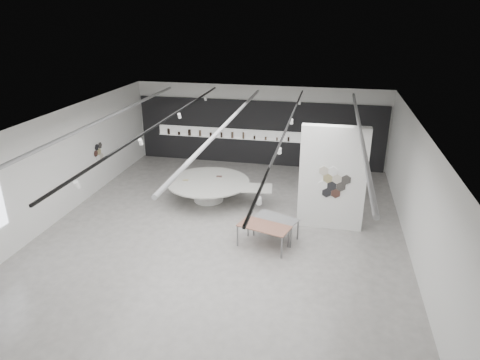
% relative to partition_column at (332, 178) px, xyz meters
% --- Properties ---
extents(room, '(12.02, 14.02, 3.82)m').
position_rel_partition_column_xyz_m(room, '(-3.59, -1.00, 0.27)').
color(room, '#9F9B96').
rests_on(room, ground).
extents(back_wall_display, '(11.80, 0.27, 3.10)m').
position_rel_partition_column_xyz_m(back_wall_display, '(-3.59, 5.94, -0.26)').
color(back_wall_display, black).
rests_on(back_wall_display, ground).
extents(partition_column, '(2.20, 0.38, 3.60)m').
position_rel_partition_column_xyz_m(partition_column, '(0.00, 0.00, 0.00)').
color(partition_column, white).
rests_on(partition_column, ground).
extents(display_island, '(4.37, 3.55, 0.83)m').
position_rel_partition_column_xyz_m(display_island, '(-4.63, 1.24, -1.26)').
color(display_island, white).
rests_on(display_island, ground).
extents(sample_table_wood, '(1.77, 1.23, 0.75)m').
position_rel_partition_column_xyz_m(sample_table_wood, '(-1.99, -1.84, -1.10)').
color(sample_table_wood, '#8C5A48').
rests_on(sample_table_wood, ground).
extents(sample_table_stone, '(1.56, 1.20, 0.72)m').
position_rel_partition_column_xyz_m(sample_table_stone, '(-1.70, -1.17, -1.14)').
color(sample_table_stone, gray).
rests_on(sample_table_stone, ground).
extents(kitchen_counter, '(1.54, 0.69, 1.19)m').
position_rel_partition_column_xyz_m(kitchen_counter, '(-0.08, 5.54, -1.37)').
color(kitchen_counter, white).
rests_on(kitchen_counter, ground).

